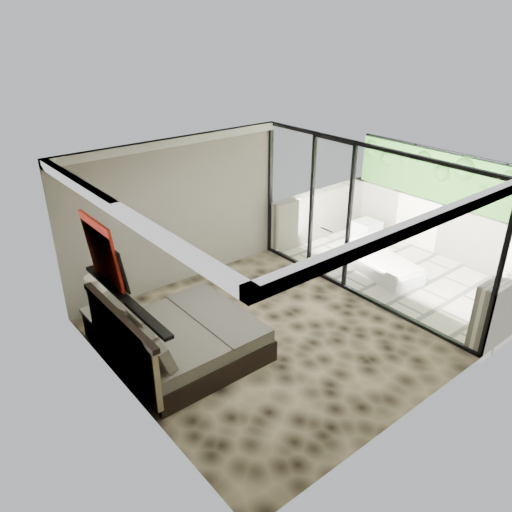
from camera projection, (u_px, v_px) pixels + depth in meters
floor at (263, 337)px, 8.06m from camera, size 5.00×5.00×0.00m
ceiling at (264, 169)px, 6.84m from camera, size 4.50×5.00×0.02m
back_wall at (177, 213)px, 9.19m from camera, size 4.50×0.02×2.80m
left_wall at (125, 310)px, 6.18m from camera, size 0.02×5.00×2.80m
glass_wall at (362, 224)px, 8.72m from camera, size 0.08×5.00×2.80m
terrace_slab at (403, 273)px, 10.21m from camera, size 3.00×5.00×0.12m
parapet_far at (445, 229)px, 10.71m from camera, size 0.30×5.00×1.10m
foliage_hedge at (454, 180)px, 10.23m from camera, size 0.36×4.60×1.10m
picture_ledge at (125, 299)px, 6.24m from camera, size 0.12×2.20×0.05m
bed at (181, 340)px, 7.42m from camera, size 2.03×1.97×1.12m
nightstand at (105, 323)px, 7.94m from camera, size 0.61×0.61×0.56m
table_lamp at (97, 289)px, 7.66m from camera, size 0.33×0.33×0.60m
abstract_canvas at (102, 251)px, 6.38m from camera, size 0.13×0.90×0.90m
framed_print at (116, 267)px, 6.30m from camera, size 0.11×0.50×0.60m
ottoman at (366, 232)px, 11.32m from camera, size 0.53×0.53×0.51m
lounger at (382, 265)px, 9.99m from camera, size 1.01×1.63×0.60m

